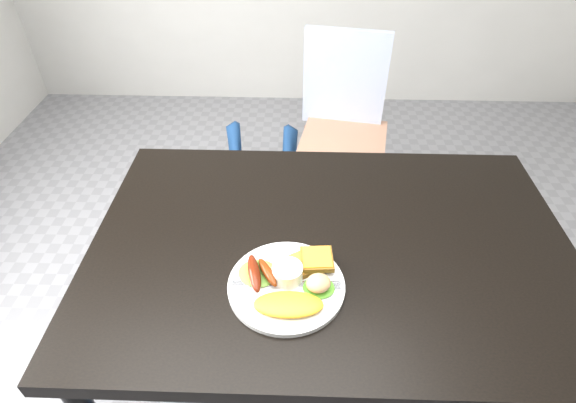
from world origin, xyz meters
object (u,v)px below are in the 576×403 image
at_px(dining_table, 331,247).
at_px(plate, 286,285).
at_px(person, 239,112).
at_px(dining_chair, 343,142).

relative_size(dining_table, plate, 4.56).
bearing_deg(person, dining_chair, -134.30).
bearing_deg(dining_table, dining_chair, 83.20).
bearing_deg(dining_chair, person, -122.45).
xyz_separation_m(dining_table, dining_chair, (0.11, 0.93, -0.28)).
distance_m(dining_chair, person, 0.70).
distance_m(dining_table, dining_chair, 0.98).
relative_size(dining_chair, plate, 1.42).
height_order(dining_table, plate, plate).
height_order(dining_chair, plate, plate).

